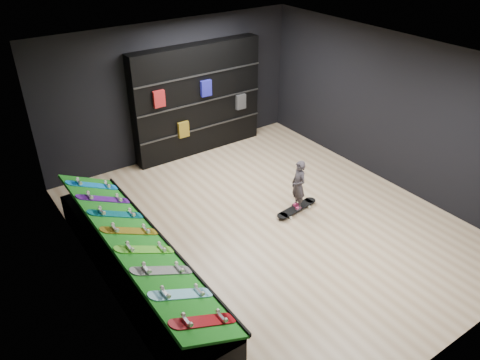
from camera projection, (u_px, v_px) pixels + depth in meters
floor at (269, 224)px, 8.49m from camera, size 6.00×7.00×0.01m
ceiling at (275, 61)px, 6.97m from camera, size 6.00×7.00×0.01m
wall_back at (173, 91)px, 10.20m from camera, size 6.00×0.02×3.00m
wall_front at (464, 266)px, 5.25m from camera, size 6.00×0.02×3.00m
wall_left at (95, 208)px, 6.26m from camera, size 0.02×7.00×3.00m
wall_right at (392, 111)px, 9.20m from camera, size 0.02×7.00×3.00m
display_rack at (137, 267)px, 7.11m from camera, size 0.90×4.50×0.50m
turf_ramp at (137, 242)px, 6.90m from camera, size 0.92×4.50×0.46m
back_shelving at (198, 100)px, 10.46m from camera, size 3.09×0.36×2.47m
floor_skateboard at (297, 209)px, 8.82m from camera, size 1.00×0.34×0.09m
child at (298, 194)px, 8.65m from camera, size 0.20×0.25×0.58m
display_board_0 at (203, 321)px, 5.55m from camera, size 0.93×0.22×0.50m
display_board_1 at (181, 294)px, 5.93m from camera, size 0.93×0.22×0.50m
display_board_2 at (162, 270)px, 6.32m from camera, size 0.93×0.22×0.50m
display_board_3 at (145, 250)px, 6.70m from camera, size 0.93×0.22×0.50m
display_board_4 at (130, 231)px, 7.09m from camera, size 0.93×0.22×0.50m
display_board_5 at (116, 214)px, 7.47m from camera, size 0.93×0.22×0.50m
display_board_6 at (104, 199)px, 7.85m from camera, size 0.93×0.22×0.50m
display_board_7 at (93, 185)px, 8.24m from camera, size 0.93×0.22×0.50m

